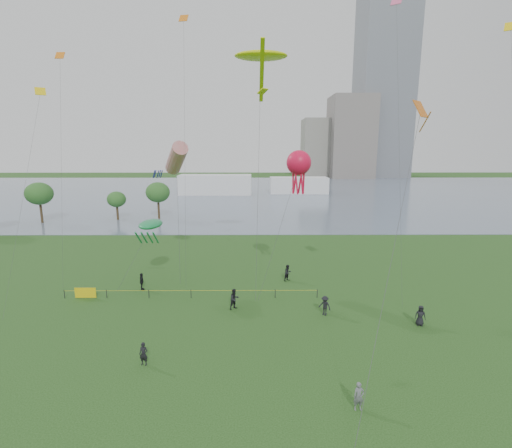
{
  "coord_description": "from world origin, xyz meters",
  "views": [
    {
      "loc": [
        -0.16,
        -19.13,
        13.97
      ],
      "look_at": [
        0.0,
        10.0,
        8.0
      ],
      "focal_mm": 26.0,
      "sensor_mm": 36.0,
      "label": 1
    }
  ],
  "objects_px": {
    "fence": "(126,293)",
    "kite_stingray": "(261,56)",
    "kite_flyer": "(359,396)",
    "kite_octopus": "(299,163)"
  },
  "relations": [
    {
      "from": "fence",
      "to": "kite_stingray",
      "type": "height_order",
      "value": "kite_stingray"
    },
    {
      "from": "fence",
      "to": "kite_flyer",
      "type": "xyz_separation_m",
      "value": [
        17.77,
        -15.41,
        0.25
      ]
    },
    {
      "from": "fence",
      "to": "kite_octopus",
      "type": "xyz_separation_m",
      "value": [
        16.28,
        1.69,
        12.03
      ]
    },
    {
      "from": "kite_stingray",
      "to": "kite_octopus",
      "type": "xyz_separation_m",
      "value": [
        3.46,
        -4.47,
        -10.32
      ]
    },
    {
      "from": "kite_flyer",
      "to": "kite_stingray",
      "type": "relative_size",
      "value": 0.07
    },
    {
      "from": "kite_octopus",
      "to": "kite_stingray",
      "type": "bearing_deg",
      "value": 143.85
    },
    {
      "from": "kite_octopus",
      "to": "kite_flyer",
      "type": "bearing_deg",
      "value": -68.89
    },
    {
      "from": "fence",
      "to": "kite_stingray",
      "type": "bearing_deg",
      "value": 25.65
    },
    {
      "from": "fence",
      "to": "kite_flyer",
      "type": "height_order",
      "value": "kite_flyer"
    },
    {
      "from": "kite_stingray",
      "to": "fence",
      "type": "bearing_deg",
      "value": -166.79
    }
  ]
}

